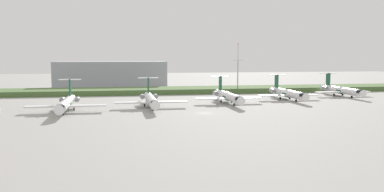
% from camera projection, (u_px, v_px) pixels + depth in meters
% --- Properties ---
extents(ground_plane, '(500.00, 500.00, 0.00)m').
position_uv_depth(ground_plane, '(187.00, 102.00, 145.28)').
color(ground_plane, '#9E9B96').
extents(grass_berm, '(320.00, 20.00, 2.19)m').
position_uv_depth(grass_berm, '(173.00, 90.00, 180.30)').
color(grass_berm, '#4C6B38').
rests_on(grass_berm, ground).
extents(regional_jet_second, '(22.81, 31.00, 9.00)m').
position_uv_depth(regional_jet_second, '(66.00, 103.00, 119.01)').
color(regional_jet_second, white).
rests_on(regional_jet_second, ground).
extents(regional_jet_third, '(22.81, 31.00, 9.00)m').
position_uv_depth(regional_jet_third, '(151.00, 99.00, 128.85)').
color(regional_jet_third, white).
rests_on(regional_jet_third, ground).
extents(regional_jet_fourth, '(22.81, 31.00, 9.00)m').
position_uv_depth(regional_jet_fourth, '(228.00, 96.00, 140.18)').
color(regional_jet_fourth, white).
rests_on(regional_jet_fourth, ground).
extents(regional_jet_fifth, '(22.81, 31.00, 9.00)m').
position_uv_depth(regional_jet_fifth, '(287.00, 93.00, 151.82)').
color(regional_jet_fifth, white).
rests_on(regional_jet_fifth, ground).
extents(regional_jet_sixth, '(22.81, 31.00, 9.00)m').
position_uv_depth(regional_jet_sixth, '(341.00, 90.00, 165.21)').
color(regional_jet_sixth, white).
rests_on(regional_jet_sixth, ground).
extents(antenna_mast, '(4.40, 0.50, 21.96)m').
position_uv_depth(antenna_mast, '(238.00, 72.00, 185.97)').
color(antenna_mast, '#B2B2B7').
rests_on(antenna_mast, ground).
extents(distant_hangar, '(56.22, 21.89, 13.40)m').
position_uv_depth(distant_hangar, '(111.00, 74.00, 211.43)').
color(distant_hangar, '#9EA3AD').
rests_on(distant_hangar, ground).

